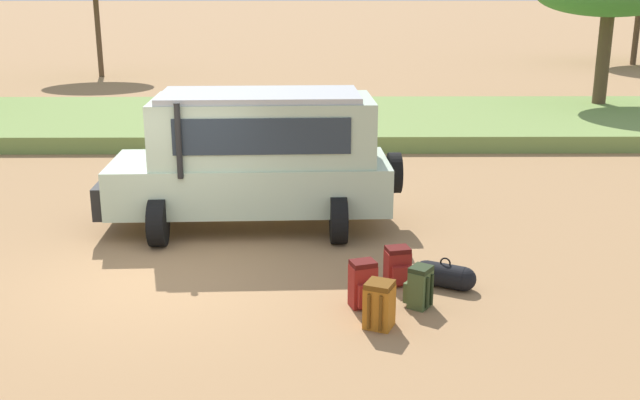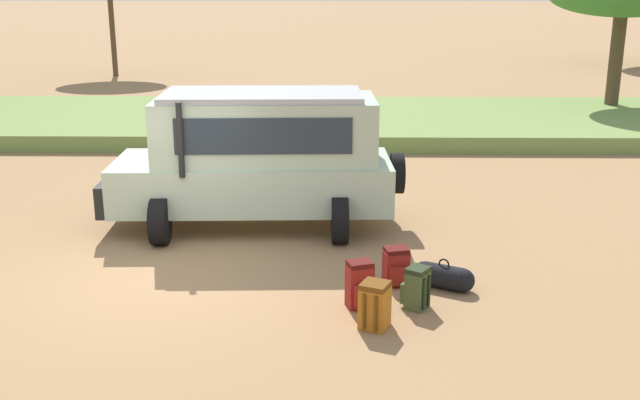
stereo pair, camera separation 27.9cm
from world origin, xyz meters
name	(u,v)px [view 1 (the left image)]	position (x,y,z in m)	size (l,w,h in m)	color
ground_plane	(167,277)	(0.00, 0.00, 0.00)	(320.00, 320.00, 0.00)	#9E754C
grass_bank	(240,121)	(0.00, 11.84, 0.22)	(120.00, 7.00, 0.44)	olive
safari_vehicle	(256,157)	(1.20, 2.46, 1.29)	(5.39, 2.86, 2.44)	#B2C6A8
backpack_beside_front_wheel	(419,287)	(3.66, -1.08, 0.28)	(0.42, 0.41, 0.59)	#42562D
backpack_cluster_center	(398,266)	(3.46, -0.26, 0.27)	(0.40, 0.42, 0.56)	maroon
backpack_near_rear_wheel	(363,285)	(2.89, -1.06, 0.32)	(0.41, 0.42, 0.66)	maroon
backpack_outermost	(380,305)	(3.07, -1.69, 0.30)	(0.45, 0.49, 0.62)	#B26619
duffel_bag_low_black_case	(445,275)	(4.13, -0.39, 0.18)	(0.86, 0.62, 0.45)	black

